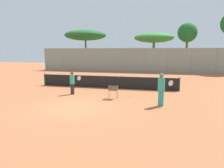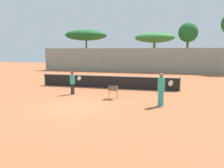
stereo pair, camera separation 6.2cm
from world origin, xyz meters
name	(u,v)px [view 1 (the left image)]	position (x,y,z in m)	size (l,w,h in m)	color
ground_plane	(75,107)	(0.00, 0.00, 0.00)	(80.00, 80.00, 0.00)	#B7663D
tennis_net	(107,81)	(0.00, 6.53, 0.56)	(11.85, 0.10, 1.07)	#26592D
back_fence	(133,60)	(0.00, 20.44, 1.74)	(28.64, 0.08, 3.48)	gray
tree_0	(85,35)	(-9.25, 25.49, 5.75)	(7.23, 7.23, 6.67)	brown
tree_2	(187,33)	(7.56, 24.55, 5.74)	(2.90, 2.90, 7.27)	brown
tree_3	(154,38)	(2.54, 25.30, 5.13)	(6.29, 6.29, 5.95)	brown
player_white_outfit	(161,89)	(4.65, 1.50, 0.97)	(0.89, 0.53, 1.89)	teal
player_red_cap	(72,83)	(-1.66, 3.34, 0.84)	(0.70, 0.68, 1.61)	#26262D
ball_cart	(113,89)	(1.54, 2.68, 0.63)	(0.56, 0.41, 0.86)	brown
tennis_ball_0	(126,100)	(2.44, 2.36, 0.03)	(0.07, 0.07, 0.07)	#D1E54C
tennis_ball_1	(145,91)	(3.33, 5.59, 0.03)	(0.07, 0.07, 0.07)	#D1E54C
tennis_ball_2	(130,96)	(2.53, 3.48, 0.03)	(0.07, 0.07, 0.07)	#D1E54C
tennis_ball_3	(43,94)	(-3.62, 2.63, 0.03)	(0.07, 0.07, 0.07)	#D1E54C
tennis_ball_4	(148,104)	(3.94, 1.65, 0.03)	(0.07, 0.07, 0.07)	#D1E54C
tennis_ball_5	(34,92)	(-4.84, 3.37, 0.03)	(0.07, 0.07, 0.07)	#D1E54C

